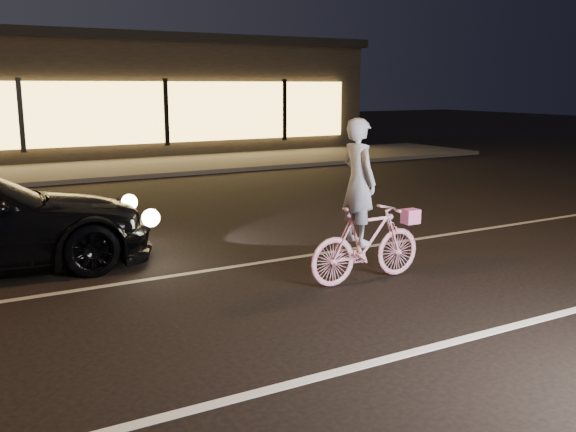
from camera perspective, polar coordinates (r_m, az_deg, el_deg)
ground at (r=6.87m, az=-5.33°, el=-9.69°), size 90.00×90.00×0.00m
lane_stripe_near at (r=5.65m, az=1.17°, el=-14.50°), size 60.00×0.12×0.01m
lane_stripe_far at (r=8.64m, az=-10.84°, el=-5.34°), size 60.00×0.10×0.01m
sidewalk at (r=19.19m, az=-21.61°, el=3.49°), size 30.00×4.00×0.12m
storefront at (r=24.96m, az=-24.00°, el=9.81°), size 25.40×8.42×4.20m
cyclist at (r=8.18m, az=6.81°, el=-0.80°), size 1.66×0.57×2.10m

